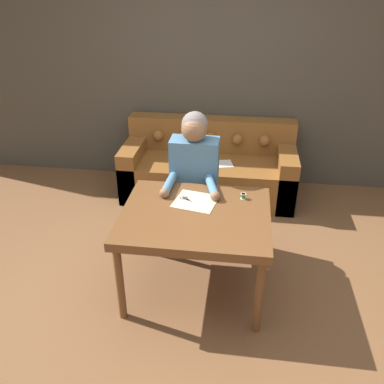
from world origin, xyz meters
The scene contains 8 objects.
ground_plane centered at (0.00, 0.00, 0.00)m, with size 16.00×16.00×0.00m, color brown.
wall_back centered at (0.00, 2.01, 1.30)m, with size 8.00×0.06×2.60m.
dining_table centered at (0.04, -0.03, 0.65)m, with size 1.13×0.93×0.72m.
couch centered at (-0.01, 1.60, 0.30)m, with size 1.92×0.81×0.83m.
person centered at (-0.05, 0.60, 0.67)m, with size 0.49×0.62×1.30m.
pattern_paper_main centered at (0.02, 0.14, 0.73)m, with size 0.37×0.35×0.00m.
scissors centered at (-0.05, 0.16, 0.73)m, with size 0.18×0.16×0.01m.
thread_spool centered at (0.39, 0.24, 0.75)m, with size 0.04×0.04×0.05m.
Camera 1 is at (0.35, -2.60, 2.36)m, focal length 38.00 mm.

